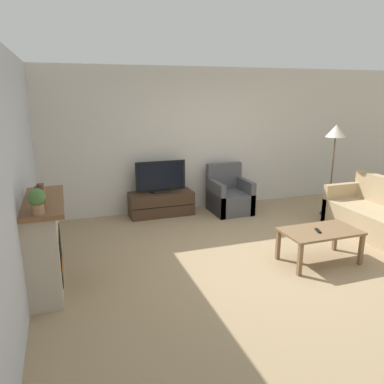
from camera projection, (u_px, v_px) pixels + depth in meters
ground_plane at (258, 258)px, 5.23m from camera, size 24.00×24.00×0.00m
wall_back at (196, 140)px, 7.23m from camera, size 12.00×0.06×2.70m
wall_left at (15, 180)px, 3.94m from camera, size 0.06×12.00×2.70m
fireplace at (44, 244)px, 4.31m from camera, size 0.46×1.29×1.08m
mantel_vase_left at (39, 202)px, 3.81m from camera, size 0.12×0.12×0.19m
mantel_vase_centre_left at (40, 194)px, 4.07m from camera, size 0.10×0.10×0.21m
mantel_clock at (41, 190)px, 4.28m from camera, size 0.08×0.11×0.15m
potted_plant at (37, 200)px, 3.64m from camera, size 0.17×0.17×0.26m
tv_stand at (161, 204)px, 7.00m from camera, size 1.18×0.46×0.44m
tv at (161, 178)px, 6.87m from camera, size 0.93×0.18×0.59m
armchair at (229, 197)px, 7.19m from camera, size 0.70×0.76×0.90m
coffee_table at (320, 234)px, 5.01m from camera, size 1.04×0.59×0.46m
remote at (318, 231)px, 4.95m from camera, size 0.08×0.16×0.02m
floor_lamp at (336, 136)px, 6.72m from camera, size 0.36×0.36×1.68m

